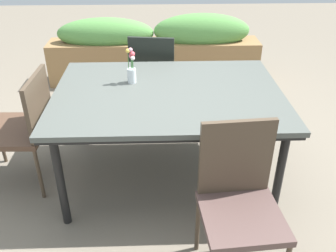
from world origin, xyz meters
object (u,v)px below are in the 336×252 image
at_px(chair_near_right, 239,196).
at_px(planter_box, 155,50).
at_px(chair_far_side, 154,74).
at_px(flower_vase, 132,69).
at_px(chair_end_left, 22,124).
at_px(dining_table, 168,98).

distance_m(chair_near_right, planter_box, 2.78).
distance_m(chair_far_side, flower_vase, 0.78).
bearing_deg(chair_end_left, chair_far_side, -46.51).
bearing_deg(chair_near_right, planter_box, -85.51).
height_order(dining_table, planter_box, planter_box).
bearing_deg(chair_end_left, dining_table, -88.15).
relative_size(chair_far_side, planter_box, 0.36).
height_order(dining_table, chair_far_side, chair_far_side).
bearing_deg(chair_end_left, planter_box, -25.59).
bearing_deg(dining_table, planter_box, 92.67).
relative_size(chair_far_side, chair_near_right, 0.98).
bearing_deg(planter_box, dining_table, -87.33).
distance_m(chair_near_right, flower_vase, 1.23).
height_order(chair_far_side, planter_box, chair_far_side).
bearing_deg(planter_box, chair_near_right, -80.85).
xyz_separation_m(chair_end_left, chair_near_right, (1.42, -0.85, 0.01)).
bearing_deg(chair_end_left, flower_vase, -76.61).
relative_size(chair_far_side, flower_vase, 3.43).
bearing_deg(planter_box, flower_vase, -95.65).
distance_m(dining_table, planter_box, 1.92).
distance_m(chair_far_side, chair_end_left, 1.29).
distance_m(dining_table, chair_end_left, 1.08).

